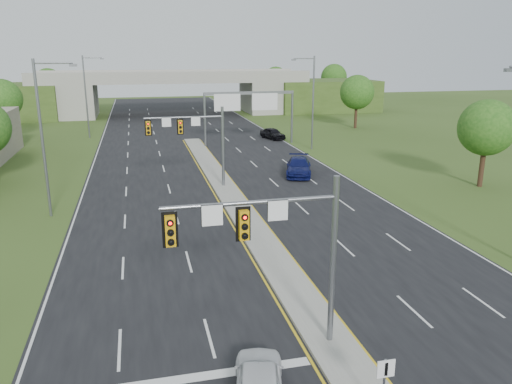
{
  "coord_description": "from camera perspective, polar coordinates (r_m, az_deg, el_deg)",
  "views": [
    {
      "loc": [
        -7.07,
        -16.68,
        11.4
      ],
      "look_at": [
        -0.1,
        12.4,
        3.0
      ],
      "focal_mm": 35.0,
      "sensor_mm": 36.0,
      "label": 1
    }
  ],
  "objects": [
    {
      "name": "sign_gantry",
      "position": [
        63.41,
        -0.91,
        10.11
      ],
      "size": [
        11.58,
        0.44,
        6.67
      ],
      "color": "slate",
      "rests_on": "ground"
    },
    {
      "name": "overpass",
      "position": [
        97.25,
        -9.44,
        10.85
      ],
      "size": [
        80.0,
        14.0,
        8.1
      ],
      "color": "gray",
      "rests_on": "ground"
    },
    {
      "name": "lane_markings",
      "position": [
        47.43,
        -5.25,
        1.75
      ],
      "size": [
        23.72,
        160.0,
        0.01
      ],
      "color": "gold",
      "rests_on": "road"
    },
    {
      "name": "keep_right_sign",
      "position": [
        17.18,
        14.49,
        -19.99
      ],
      "size": [
        0.6,
        0.13,
        2.2
      ],
      "color": "slate",
      "rests_on": "ground"
    },
    {
      "name": "tree_r_mid",
      "position": [
        79.16,
        11.47,
        11.11
      ],
      "size": [
        5.2,
        5.2,
        8.12
      ],
      "color": "#382316",
      "rests_on": "ground"
    },
    {
      "name": "lightpole_r_far",
      "position": [
        60.46,
        6.37,
        10.57
      ],
      "size": [
        2.85,
        0.25,
        11.0
      ],
      "color": "slate",
      "rests_on": "ground"
    },
    {
      "name": "lightpole_l_far",
      "position": [
        72.14,
        -18.73,
        10.67
      ],
      "size": [
        2.85,
        0.25,
        11.0
      ],
      "color": "slate",
      "rests_on": "ground"
    },
    {
      "name": "tree_back_c",
      "position": [
        115.11,
        2.25,
        12.74
      ],
      "size": [
        5.6,
        5.6,
        8.32
      ],
      "color": "#382316",
      "rests_on": "ground"
    },
    {
      "name": "car_white",
      "position": [
        17.89,
        0.36,
        -20.88
      ],
      "size": [
        2.61,
        4.48,
        1.43
      ],
      "primitive_type": "imported",
      "rotation": [
        0.0,
        0.0,
        2.91
      ],
      "color": "silver",
      "rests_on": "road"
    },
    {
      "name": "car_far_c",
      "position": [
        68.22,
        1.92,
        6.71
      ],
      "size": [
        3.03,
        4.72,
        1.49
      ],
      "primitive_type": "imported",
      "rotation": [
        0.0,
        0.0,
        0.31
      ],
      "color": "black",
      "rests_on": "road"
    },
    {
      "name": "lightpole_l_mid",
      "position": [
        37.58,
        -23.02,
        6.35
      ],
      "size": [
        2.85,
        0.25,
        11.0
      ],
      "color": "slate",
      "rests_on": "ground"
    },
    {
      "name": "median",
      "position": [
        41.85,
        -3.25,
        0.0
      ],
      "size": [
        2.0,
        54.0,
        0.16
      ],
      "primitive_type": "cube",
      "color": "gray",
      "rests_on": "road"
    },
    {
      "name": "tree_back_d",
      "position": [
        119.63,
        8.89,
        12.84
      ],
      "size": [
        6.0,
        6.0,
        8.85
      ],
      "color": "#382316",
      "rests_on": "ground"
    },
    {
      "name": "road",
      "position": [
        53.39,
        -5.57,
        3.29
      ],
      "size": [
        24.0,
        160.0,
        0.02
      ],
      "primitive_type": "cube",
      "color": "black",
      "rests_on": "ground"
    },
    {
      "name": "tree_l_mid",
      "position": [
        73.88,
        -27.07,
        9.43
      ],
      "size": [
        5.2,
        5.2,
        8.12
      ],
      "color": "#382316",
      "rests_on": "ground"
    },
    {
      "name": "tree_back_b",
      "position": [
        112.12,
        -22.63,
        11.5
      ],
      "size": [
        5.6,
        5.6,
        8.32
      ],
      "color": "#382316",
      "rests_on": "ground"
    },
    {
      "name": "signal_mast_near",
      "position": [
        18.53,
        2.49,
        -5.44
      ],
      "size": [
        6.62,
        0.6,
        7.0
      ],
      "color": "slate",
      "rests_on": "ground"
    },
    {
      "name": "ground",
      "position": [
        21.4,
        8.38,
        -16.68
      ],
      "size": [
        240.0,
        240.0,
        0.0
      ],
      "primitive_type": "plane",
      "color": "#374F1C",
      "rests_on": "ground"
    },
    {
      "name": "car_far_b",
      "position": [
        47.96,
        4.9,
        2.91
      ],
      "size": [
        3.94,
        6.05,
        1.63
      ],
      "primitive_type": "imported",
      "rotation": [
        0.0,
        0.0,
        -0.32
      ],
      "color": "#0C124A",
      "rests_on": "road"
    },
    {
      "name": "signal_mast_far",
      "position": [
        42.41,
        -6.85,
        6.52
      ],
      "size": [
        6.62,
        0.6,
        7.0
      ],
      "color": "slate",
      "rests_on": "ground"
    },
    {
      "name": "tree_r_near",
      "position": [
        47.21,
        24.87,
        6.67
      ],
      "size": [
        4.8,
        4.8,
        7.6
      ],
      "color": "#382316",
      "rests_on": "ground"
    }
  ]
}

